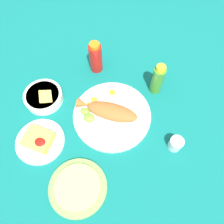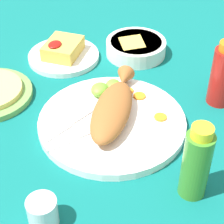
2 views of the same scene
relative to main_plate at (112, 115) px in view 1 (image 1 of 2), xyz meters
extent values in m
plane|color=#0C605B|center=(0.00, 0.00, -0.01)|extent=(4.00, 4.00, 0.00)
cylinder|color=white|center=(0.00, 0.00, 0.00)|extent=(0.32, 0.32, 0.02)
ellipsoid|color=#935628|center=(0.00, 0.00, 0.03)|extent=(0.21, 0.09, 0.05)
cone|color=#935628|center=(-0.12, -0.01, 0.03)|extent=(0.05, 0.04, 0.04)
cube|color=silver|center=(0.03, -0.01, 0.01)|extent=(0.09, 0.08, 0.00)
cube|color=silver|center=(0.10, -0.07, 0.01)|extent=(0.06, 0.06, 0.00)
cube|color=silver|center=(-0.01, -0.05, 0.01)|extent=(0.11, 0.06, 0.00)
cube|color=silver|center=(0.07, -0.09, 0.01)|extent=(0.07, 0.05, 0.00)
cylinder|color=orange|center=(-0.04, 0.10, 0.01)|extent=(0.03, 0.03, 0.00)
cylinder|color=orange|center=(-0.09, 0.04, 0.01)|extent=(0.03, 0.03, 0.00)
cylinder|color=orange|center=(-0.11, 0.01, 0.01)|extent=(0.02, 0.02, 0.00)
ellipsoid|color=#6BB233|center=(-0.10, -0.03, 0.02)|extent=(0.04, 0.03, 0.02)
ellipsoid|color=#6BB233|center=(-0.08, -0.05, 0.02)|extent=(0.05, 0.04, 0.03)
cylinder|color=#B21914|center=(-0.16, 0.21, 0.06)|extent=(0.06, 0.06, 0.14)
cylinder|color=orange|center=(-0.16, 0.21, 0.14)|extent=(0.04, 0.04, 0.02)
cylinder|color=#3D8428|center=(0.13, 0.19, 0.06)|extent=(0.05, 0.05, 0.14)
cylinder|color=yellow|center=(0.13, 0.19, 0.14)|extent=(0.04, 0.04, 0.02)
cylinder|color=silver|center=(0.27, -0.03, 0.02)|extent=(0.05, 0.05, 0.05)
cylinder|color=white|center=(0.27, -0.03, 0.00)|extent=(0.04, 0.04, 0.02)
cylinder|color=white|center=(-0.22, -0.20, 0.00)|extent=(0.19, 0.19, 0.01)
cube|color=gold|center=(-0.22, -0.20, 0.02)|extent=(0.10, 0.08, 0.04)
ellipsoid|color=#AD140F|center=(-0.20, -0.22, 0.04)|extent=(0.04, 0.03, 0.01)
cylinder|color=white|center=(-0.30, -0.03, 0.01)|extent=(0.16, 0.16, 0.04)
cylinder|color=olive|center=(-0.30, -0.03, 0.02)|extent=(0.14, 0.14, 0.01)
cube|color=gold|center=(-0.27, -0.03, 0.03)|extent=(0.09, 0.09, 0.02)
cylinder|color=#6B9E4C|center=(-0.01, -0.31, 0.00)|extent=(0.20, 0.20, 0.01)
cylinder|color=#E0C666|center=(-0.01, -0.31, 0.01)|extent=(0.16, 0.16, 0.01)
camera|label=1|loc=(0.15, -0.38, 0.79)|focal=35.00mm
camera|label=2|loc=(0.62, 0.20, 0.57)|focal=65.00mm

